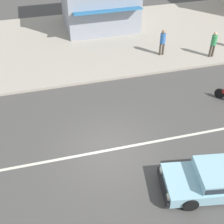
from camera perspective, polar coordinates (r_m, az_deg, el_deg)
name	(u,v)px	position (r m, az deg, el deg)	size (l,w,h in m)	color
ground_plane	(110,150)	(13.92, -0.45, -6.96)	(160.00, 160.00, 0.00)	#4C4947
lane_centre_stripe	(110,150)	(13.92, -0.45, -6.95)	(50.40, 0.14, 0.01)	silver
kerb_strip	(73,43)	(22.16, -7.08, 12.40)	(68.00, 10.00, 0.15)	#ADA393
sedan_pale_blue_1	(216,179)	(12.82, 18.44, -11.54)	(4.35, 2.38, 1.06)	#93C6D6
pedestrian_near_clock	(214,43)	(20.75, 18.08, 11.99)	(0.34, 0.34, 1.67)	#4C4238
pedestrian_by_shop	(163,41)	(20.22, 9.25, 12.76)	(0.34, 0.34, 1.68)	#4C4238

